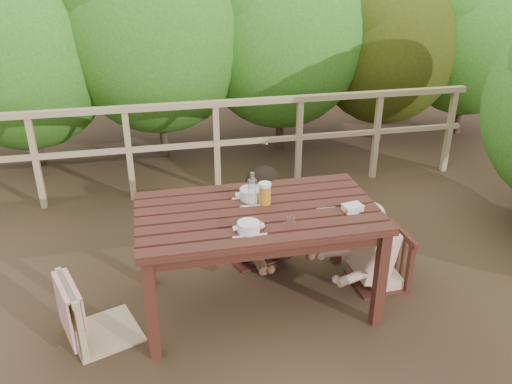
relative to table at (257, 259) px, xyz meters
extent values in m
plane|color=#46311E|center=(0.00, 0.00, -0.39)|extent=(60.00, 60.00, 0.00)
cube|color=#3A1A13|center=(0.00, 0.00, 0.00)|extent=(1.67, 0.94, 0.77)
cube|color=tan|center=(-1.11, -0.12, 0.07)|extent=(0.58, 0.58, 0.92)
cube|color=#3A1A13|center=(0.11, 0.68, 0.09)|extent=(0.60, 0.60, 0.96)
cube|color=#3A1A13|center=(0.99, 0.06, 0.03)|extent=(0.42, 0.42, 0.83)
cube|color=tan|center=(0.00, 2.00, 0.12)|extent=(5.60, 0.10, 1.01)
cylinder|color=white|center=(-0.12, -0.29, 0.43)|extent=(0.24, 0.24, 0.08)
cylinder|color=white|center=(-0.01, 0.17, 0.43)|extent=(0.28, 0.28, 0.09)
ellipsoid|color=#A87531|center=(-0.06, -0.25, 0.42)|extent=(0.11, 0.09, 0.07)
cylinder|color=gold|center=(0.07, 0.08, 0.47)|extent=(0.09, 0.09, 0.17)
cylinder|color=silver|center=(-0.02, 0.06, 0.52)|extent=(0.06, 0.06, 0.27)
cylinder|color=silver|center=(0.16, -0.28, 0.43)|extent=(0.07, 0.07, 0.08)
cube|color=white|center=(0.64, -0.15, 0.42)|extent=(0.15, 0.12, 0.06)
camera|label=1|loc=(-0.69, -3.15, 2.08)|focal=36.84mm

